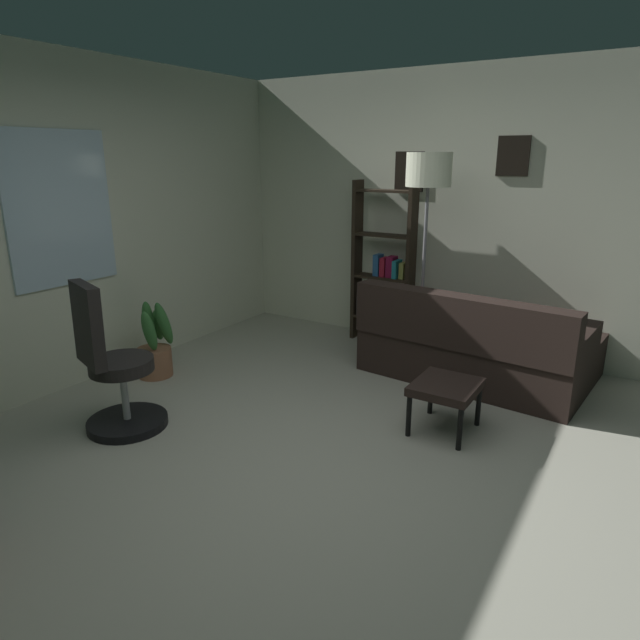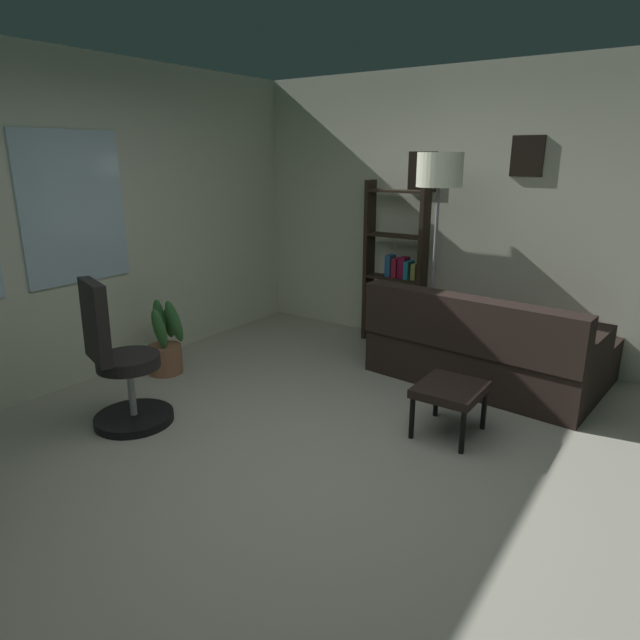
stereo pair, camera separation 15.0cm
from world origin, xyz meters
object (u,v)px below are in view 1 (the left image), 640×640
object	(u,v)px
bookshelf	(383,273)
potted_plant	(155,347)
footstool	(446,390)
office_chair	(114,374)
floor_lamp	(428,184)
couch	(487,347)

from	to	relation	value
bookshelf	potted_plant	size ratio (longest dim) A/B	2.38
footstool	office_chair	xyz separation A→B (m)	(-1.20, 1.96, 0.11)
office_chair	bookshelf	distance (m)	2.86
bookshelf	floor_lamp	bearing A→B (deg)	-126.34
office_chair	potted_plant	xyz separation A→B (m)	(0.85, 0.56, -0.16)
bookshelf	floor_lamp	distance (m)	1.17
footstool	couch	bearing A→B (deg)	1.59
office_chair	potted_plant	size ratio (longest dim) A/B	1.56
office_chair	floor_lamp	size ratio (longest dim) A/B	0.57
couch	footstool	distance (m)	1.13
office_chair	floor_lamp	world-z (taller)	floor_lamp
footstool	office_chair	bearing A→B (deg)	121.53
floor_lamp	bookshelf	bearing A→B (deg)	53.66
office_chair	floor_lamp	xyz separation A→B (m)	(2.31, -1.32, 1.21)
footstool	potted_plant	bearing A→B (deg)	97.99
office_chair	floor_lamp	distance (m)	2.92
bookshelf	footstool	bearing A→B (deg)	-141.30
bookshelf	couch	bearing A→B (deg)	-108.88
couch	bookshelf	distance (m)	1.35
bookshelf	potted_plant	world-z (taller)	bookshelf
floor_lamp	potted_plant	bearing A→B (deg)	127.87
couch	footstool	world-z (taller)	couch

